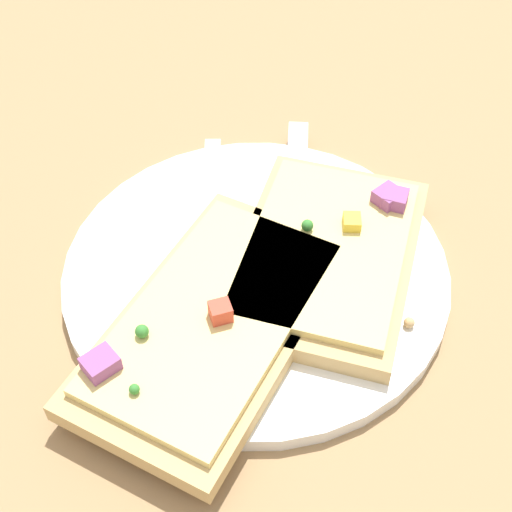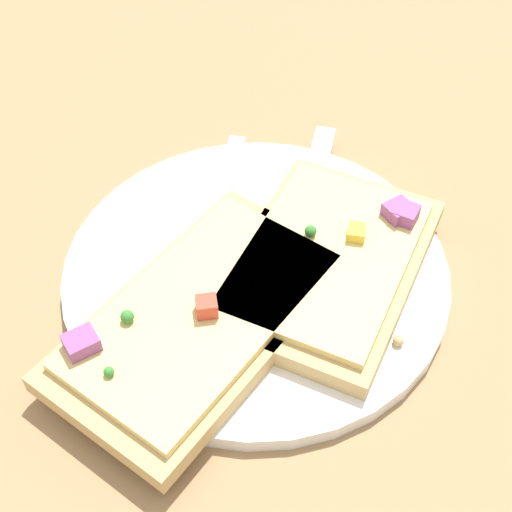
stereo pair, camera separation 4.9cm
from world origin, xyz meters
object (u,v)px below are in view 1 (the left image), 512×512
knife (296,200)px  pizza_slice_corner (328,253)px  pizza_slice_main (213,322)px  fork (207,247)px  plate (256,271)px

knife → pizza_slice_corner: (0.03, 0.05, 0.01)m
knife → pizza_slice_main: (0.13, 0.03, 0.01)m
pizza_slice_corner → knife: bearing=-145.5°
pizza_slice_main → pizza_slice_corner: size_ratio=1.07×
knife → pizza_slice_main: pizza_slice_main is taller
fork → pizza_slice_main: bearing=5.8°
plate → knife: size_ratio=1.44×
fork → knife: size_ratio=0.94×
pizza_slice_corner → fork: bearing=-81.9°
pizza_slice_main → plate: bearing=2.0°
plate → pizza_slice_main: (0.06, 0.01, 0.02)m
fork → pizza_slice_main: pizza_slice_main is taller
knife → pizza_slice_main: size_ratio=0.85×
plate → pizza_slice_corner: 0.05m
fork → pizza_slice_corner: size_ratio=0.86×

